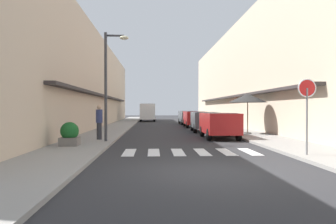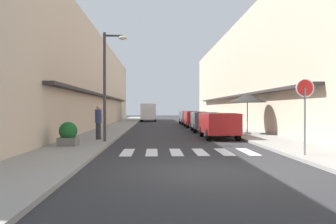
# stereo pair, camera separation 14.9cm
# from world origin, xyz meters

# --- Properties ---
(ground_plane) EXTENTS (111.44, 111.44, 0.00)m
(ground_plane) POSITION_xyz_m (0.00, 20.26, 0.00)
(ground_plane) COLOR #2B2B2D
(sidewalk_left) EXTENTS (2.60, 70.92, 0.12)m
(sidewalk_left) POSITION_xyz_m (-4.69, 20.26, 0.06)
(sidewalk_left) COLOR gray
(sidewalk_left) RESTS_ON ground_plane
(sidewalk_right) EXTENTS (2.60, 70.92, 0.12)m
(sidewalk_right) POSITION_xyz_m (4.69, 20.26, 0.06)
(sidewalk_right) COLOR gray
(sidewalk_right) RESTS_ON ground_plane
(building_row_left) EXTENTS (5.50, 47.59, 8.09)m
(building_row_left) POSITION_xyz_m (-8.48, 21.80, 4.04)
(building_row_left) COLOR #C6B299
(building_row_left) RESTS_ON ground_plane
(building_row_right) EXTENTS (5.50, 47.59, 9.44)m
(building_row_right) POSITION_xyz_m (8.48, 21.80, 4.72)
(building_row_right) COLOR #C6B299
(building_row_right) RESTS_ON ground_plane
(crosswalk) EXTENTS (5.20, 2.20, 0.01)m
(crosswalk) POSITION_xyz_m (-0.00, 4.13, 0.01)
(crosswalk) COLOR silver
(crosswalk) RESTS_ON ground_plane
(parked_car_near) EXTENTS (1.83, 4.03, 1.47)m
(parked_car_near) POSITION_xyz_m (2.34, 10.04, 0.92)
(parked_car_near) COLOR maroon
(parked_car_near) RESTS_ON ground_plane
(parked_car_mid) EXTENTS (1.93, 4.10, 1.47)m
(parked_car_mid) POSITION_xyz_m (2.34, 15.59, 0.92)
(parked_car_mid) COLOR #4C5156
(parked_car_mid) RESTS_ON ground_plane
(parked_car_far) EXTENTS (1.84, 4.32, 1.47)m
(parked_car_far) POSITION_xyz_m (2.34, 21.47, 0.92)
(parked_car_far) COLOR maroon
(parked_car_far) RESTS_ON ground_plane
(parked_car_distant) EXTENTS (1.89, 4.12, 1.47)m
(parked_car_distant) POSITION_xyz_m (2.34, 27.10, 0.92)
(parked_car_distant) COLOR #4C5156
(parked_car_distant) RESTS_ON ground_plane
(delivery_van) EXTENTS (2.04, 5.41, 2.37)m
(delivery_van) POSITION_xyz_m (-2.19, 36.30, 1.41)
(delivery_van) COLOR silver
(delivery_van) RESTS_ON ground_plane
(round_street_sign) EXTENTS (0.65, 0.07, 2.63)m
(round_street_sign) POSITION_xyz_m (3.86, 2.39, 2.14)
(round_street_sign) COLOR slate
(round_street_sign) RESTS_ON sidewalk_right
(street_lamp) EXTENTS (1.19, 0.28, 5.32)m
(street_lamp) POSITION_xyz_m (-3.58, 7.57, 3.38)
(street_lamp) COLOR #38383D
(street_lamp) RESTS_ON sidewalk_left
(cafe_umbrella) EXTENTS (2.46, 2.46, 2.54)m
(cafe_umbrella) POSITION_xyz_m (4.62, 12.29, 2.38)
(cafe_umbrella) COLOR #262626
(cafe_umbrella) RESTS_ON sidewalk_right
(planter_corner) EXTENTS (0.78, 0.78, 1.02)m
(planter_corner) POSITION_xyz_m (-5.05, 5.63, 0.61)
(planter_corner) COLOR slate
(planter_corner) RESTS_ON sidewalk_left
(pedestrian_walking_near) EXTENTS (0.34, 0.34, 1.78)m
(pedestrian_walking_near) POSITION_xyz_m (-4.23, 8.47, 1.06)
(pedestrian_walking_near) COLOR #282B33
(pedestrian_walking_near) RESTS_ON sidewalk_left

